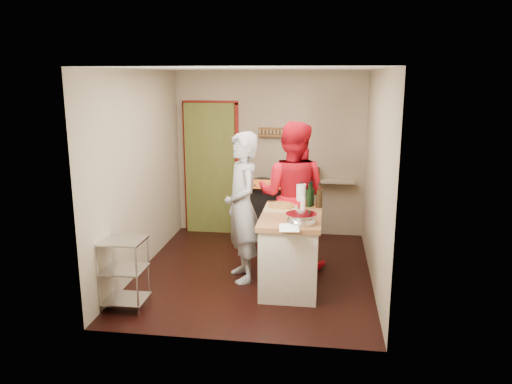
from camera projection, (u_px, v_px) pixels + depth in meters
floor at (254, 272)px, 6.55m from camera, size 3.50×3.50×0.00m
back_wall at (231, 163)px, 8.10m from camera, size 3.00×0.44×2.60m
left_wall at (140, 172)px, 6.45m from camera, size 0.04×3.50×2.60m
right_wall at (376, 178)px, 6.05m from camera, size 0.04×3.50×2.60m
ceiling at (254, 68)px, 5.95m from camera, size 3.00×3.50×0.02m
stove at (270, 211)px, 7.81m from camera, size 0.60×0.63×1.00m
wire_shelving at (124, 270)px, 5.46m from camera, size 0.48×0.40×0.80m
island at (291, 248)px, 6.04m from camera, size 0.72×1.33×1.22m
person_stripe at (242, 208)px, 6.14m from camera, size 0.68×0.80×1.86m
person_red at (292, 195)px, 6.58m from camera, size 1.07×0.91×1.95m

